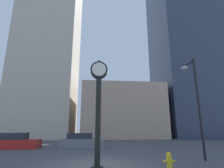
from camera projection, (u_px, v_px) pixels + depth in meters
ground_plane at (96, 165)px, 8.51m from camera, size 200.00×200.00×0.00m
building_tall_tower at (51, 46)px, 35.20m from camera, size 10.45×12.00×35.73m
building_storefront_row at (121, 112)px, 33.22m from camera, size 14.11×12.00×9.21m
building_glass_modern at (187, 51)px, 37.75m from camera, size 13.32×12.00×35.77m
street_clock at (98, 104)px, 7.95m from camera, size 0.80×0.74×4.96m
car_red at (13, 142)px, 15.52m from camera, size 4.42×1.80×1.34m
car_grey at (82, 141)px, 16.54m from camera, size 4.19×1.87×1.29m
fire_hydrant_near at (169, 160)px, 8.02m from camera, size 0.56×0.24×0.68m
street_lamp_right at (194, 91)px, 11.01m from camera, size 0.36×1.57×6.05m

